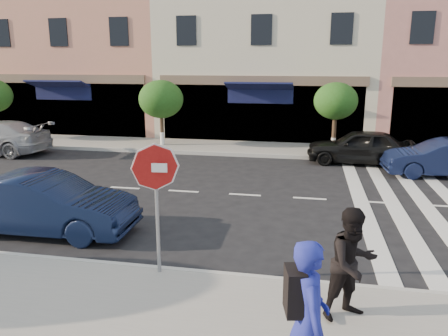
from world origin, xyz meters
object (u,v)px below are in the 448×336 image
at_px(walker, 353,264).
at_px(car_near_mid, 45,204).
at_px(car_far_right, 443,158).
at_px(car_far_mid, 360,147).
at_px(stop_sign, 156,180).
at_px(photographer, 309,319).

bearing_deg(walker, car_near_mid, 125.40).
relative_size(car_near_mid, car_far_right, 1.09).
bearing_deg(car_far_mid, car_far_right, 64.45).
relative_size(walker, car_far_right, 0.44).
relative_size(stop_sign, car_far_right, 0.62).
xyz_separation_m(photographer, car_far_right, (4.74, 11.90, -0.47)).
bearing_deg(car_near_mid, photographer, -125.38).
bearing_deg(car_far_right, car_far_mid, -122.58).
xyz_separation_m(stop_sign, photographer, (2.80, -2.63, -0.84)).
distance_m(walker, car_far_right, 10.92).
height_order(stop_sign, walker, stop_sign).
bearing_deg(walker, stop_sign, 131.86).
bearing_deg(car_far_mid, car_near_mid, -39.33).
bearing_deg(car_far_mid, walker, -3.42).
bearing_deg(photographer, car_near_mid, 43.65).
bearing_deg(stop_sign, car_far_right, 44.96).
xyz_separation_m(walker, car_near_mid, (-6.94, 2.58, -0.32)).
xyz_separation_m(stop_sign, car_far_right, (7.53, 9.27, -1.31)).
bearing_deg(photographer, car_far_right, -33.32).
relative_size(stop_sign, walker, 1.40).
xyz_separation_m(walker, car_far_mid, (1.33, 11.63, -0.34)).
distance_m(car_near_mid, car_far_mid, 12.26).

